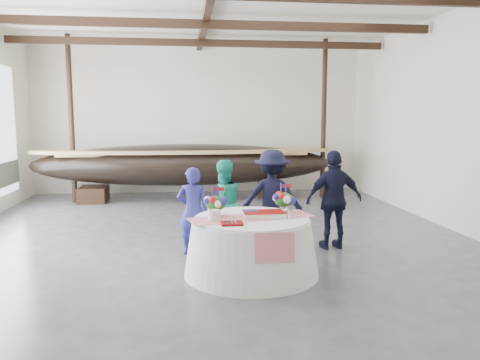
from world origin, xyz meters
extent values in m
cube|color=#3D3D42|center=(0.00, 0.00, 0.00)|extent=(10.00, 12.00, 0.01)
cube|color=silver|center=(0.00, 6.00, 2.25)|extent=(10.00, 0.02, 4.50)
cube|color=silver|center=(0.00, -6.00, 2.25)|extent=(10.00, 0.02, 4.50)
cube|color=silver|center=(5.00, 0.00, 2.25)|extent=(0.02, 12.00, 4.50)
cube|color=black|center=(0.00, 1.50, 4.25)|extent=(9.80, 0.12, 0.18)
cube|color=black|center=(0.00, 4.00, 4.25)|extent=(9.80, 0.12, 0.18)
cube|color=black|center=(0.00, 0.00, 4.38)|extent=(0.15, 11.76, 0.15)
cylinder|color=black|center=(-3.50, 4.50, 2.25)|extent=(0.14, 0.14, 4.50)
cylinder|color=black|center=(3.50, 4.50, 2.25)|extent=(0.14, 0.14, 4.50)
cube|color=black|center=(-3.00, 4.50, 0.21)|extent=(0.74, 0.95, 0.42)
cube|color=black|center=(2.05, 4.50, 0.21)|extent=(0.74, 0.95, 0.42)
ellipsoid|color=black|center=(-0.48, 4.50, 1.00)|extent=(8.42, 1.68, 1.16)
cube|color=#9E7A4C|center=(-0.48, 4.50, 1.32)|extent=(6.74, 1.11, 0.06)
cone|color=silver|center=(0.47, -1.94, 0.41)|extent=(2.00, 2.00, 0.83)
cylinder|color=silver|center=(0.47, -1.94, 0.84)|extent=(1.70, 1.70, 0.04)
cube|color=red|center=(0.47, -1.94, 0.86)|extent=(1.93, 0.97, 0.01)
cube|color=white|center=(0.66, -1.92, 0.89)|extent=(0.60, 0.40, 0.07)
cylinder|color=white|center=(-0.08, -2.09, 0.93)|extent=(0.18, 0.18, 0.15)
cylinder|color=white|center=(-0.06, -1.62, 0.94)|extent=(0.18, 0.18, 0.17)
cube|color=maroon|center=(0.14, -2.36, 0.87)|extent=(0.30, 0.24, 0.03)
cone|color=silver|center=(1.02, -2.06, 0.92)|extent=(0.09, 0.09, 0.12)
imported|color=navy|center=(-0.36, -0.81, 0.75)|extent=(0.58, 0.41, 1.50)
imported|color=teal|center=(0.17, -0.52, 0.79)|extent=(0.93, 0.82, 1.59)
imported|color=black|center=(1.08, -0.41, 0.87)|extent=(1.25, 0.91, 1.75)
imported|color=black|center=(2.13, -0.76, 0.88)|extent=(1.06, 0.52, 1.75)
camera|label=1|loc=(-0.50, -8.63, 2.33)|focal=35.00mm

